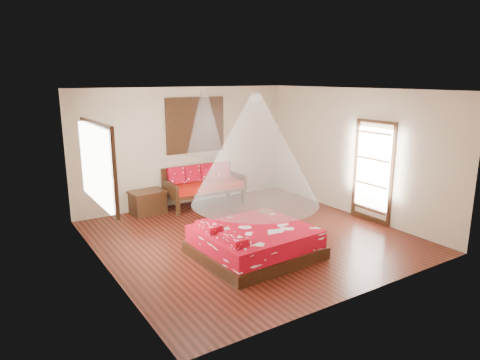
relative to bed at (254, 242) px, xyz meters
name	(u,v)px	position (x,y,z in m)	size (l,w,h in m)	color
room	(250,166)	(0.45, 0.80, 1.15)	(5.54, 5.54, 2.84)	black
bed	(254,242)	(0.00, 0.00, 0.00)	(2.00, 1.83, 0.63)	black
daybed	(203,184)	(0.70, 3.18, 0.27)	(1.87, 0.83, 0.96)	black
storage_chest	(148,202)	(-0.69, 3.25, 0.02)	(0.80, 0.61, 0.53)	black
shutter_panel	(196,125)	(0.70, 3.51, 1.65)	(1.52, 0.06, 1.32)	black
window_left	(99,164)	(-2.26, 1.00, 1.45)	(0.10, 1.74, 1.34)	black
glazed_door	(373,172)	(3.16, 0.20, 0.82)	(0.08, 1.02, 2.16)	black
wine_tray	(264,210)	(0.66, 0.61, 0.30)	(0.25, 0.25, 0.21)	brown
mosquito_net_main	(255,150)	(0.02, 0.00, 1.60)	(2.15, 2.15, 1.80)	white
mosquito_net_daybed	(205,123)	(0.70, 3.05, 1.75)	(0.86, 0.86, 1.50)	white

